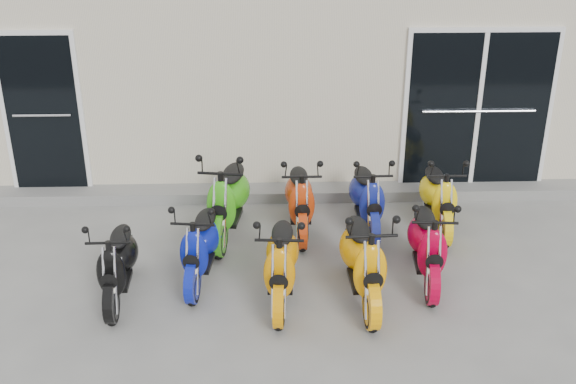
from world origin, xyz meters
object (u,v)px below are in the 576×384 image
scooter_front_black (116,255)px  scooter_back_green (228,190)px  scooter_front_red (428,236)px  scooter_back_blue (367,190)px  scooter_back_red (300,191)px  scooter_front_orange_b (363,250)px  scooter_front_blue (200,237)px  scooter_back_yellow (439,189)px  scooter_front_orange_a (281,253)px

scooter_front_black → scooter_back_green: bearing=49.9°
scooter_front_red → scooter_back_blue: bearing=116.9°
scooter_back_green → scooter_back_blue: 1.72m
scooter_back_blue → scooter_front_red: bearing=-69.2°
scooter_front_red → scooter_back_red: 1.80m
scooter_front_orange_b → scooter_front_red: bearing=23.3°
scooter_front_orange_b → scooter_back_blue: bearing=78.2°
scooter_front_blue → scooter_back_blue: bearing=36.2°
scooter_front_orange_b → scooter_back_red: 1.68m
scooter_back_green → scooter_front_orange_b: bearing=-36.8°
scooter_front_black → scooter_back_yellow: scooter_back_yellow is taller
scooter_front_orange_b → scooter_back_red: bearing=107.6°
scooter_front_black → scooter_back_red: scooter_back_red is taller
scooter_front_blue → scooter_front_orange_a: size_ratio=0.95×
scooter_front_red → scooter_front_black: bearing=-171.4°
scooter_front_blue → scooter_front_orange_a: bearing=-19.7°
scooter_front_black → scooter_front_blue: scooter_front_blue is taller
scooter_front_blue → scooter_front_red: scooter_front_red is taller
scooter_front_black → scooter_back_blue: bearing=26.2°
scooter_front_orange_a → scooter_front_orange_b: size_ratio=0.94×
scooter_back_yellow → scooter_back_green: bearing=-176.5°
scooter_front_orange_a → scooter_back_red: 1.57m
scooter_front_orange_a → scooter_front_orange_b: scooter_front_orange_b is taller
scooter_front_black → scooter_back_green: (1.10, 1.37, 0.10)m
scooter_front_red → scooter_back_blue: size_ratio=1.01×
scooter_front_black → scooter_front_blue: 0.91m
scooter_front_orange_b → scooter_front_red: (0.75, 0.37, -0.04)m
scooter_back_red → scooter_back_yellow: scooter_back_red is taller
scooter_back_red → scooter_back_blue: 0.84m
scooter_front_orange_b → scooter_back_green: bearing=131.9°
scooter_front_blue → scooter_back_yellow: (2.87, 1.14, 0.00)m
scooter_front_orange_b → scooter_front_blue: bearing=162.5°
scooter_front_black → scooter_front_orange_b: bearing=-3.8°
scooter_front_blue → scooter_front_orange_b: 1.79m
scooter_back_blue → scooter_front_orange_b: bearing=-100.9°
scooter_front_orange_b → scooter_back_blue: 1.60m
scooter_front_red → scooter_back_yellow: 1.28m
scooter_front_orange_b → scooter_back_yellow: 1.96m
scooter_back_green → scooter_front_red: bearing=-18.1°
scooter_back_green → scooter_back_yellow: 2.62m
scooter_front_black → scooter_front_red: scooter_front_red is taller
scooter_back_green → scooter_back_blue: bearing=11.6°
scooter_back_red → scooter_back_blue: (0.84, 0.01, -0.01)m
scooter_front_red → scooter_back_green: bearing=157.7°
scooter_front_orange_a → scooter_back_yellow: scooter_front_orange_a is taller
scooter_back_green → scooter_back_blue: (1.72, 0.10, -0.07)m
scooter_front_black → scooter_front_red: 3.34m
scooter_back_blue → scooter_front_orange_a: bearing=-127.3°
scooter_front_blue → scooter_back_blue: size_ratio=0.98×
scooter_front_blue → scooter_front_orange_a: (0.87, -0.43, 0.03)m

